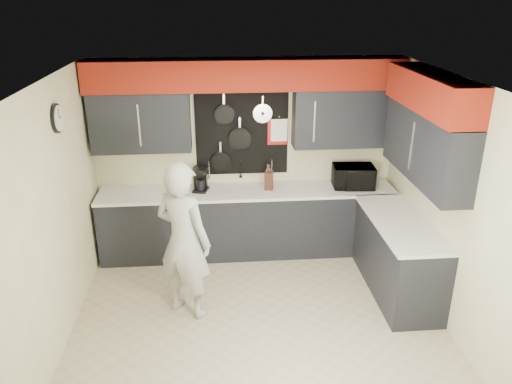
{
  "coord_description": "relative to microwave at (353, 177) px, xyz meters",
  "views": [
    {
      "loc": [
        -0.41,
        -4.64,
        3.38
      ],
      "look_at": [
        0.03,
        0.5,
        1.27
      ],
      "focal_mm": 35.0,
      "sensor_mm": 36.0,
      "label": 1
    }
  ],
  "objects": [
    {
      "name": "coffee_maker",
      "position": [
        -2.02,
        0.06,
        0.02
      ],
      "size": [
        0.22,
        0.25,
        0.32
      ],
      "rotation": [
        0.0,
        0.0,
        -0.27
      ],
      "color": "black",
      "rests_on": "base_cabinets"
    },
    {
      "name": "right_wall_assembly",
      "position": [
        0.45,
        -1.17,
        0.87
      ],
      "size": [
        0.36,
        3.5,
        2.6
      ],
      "color": "beige",
      "rests_on": "ground"
    },
    {
      "name": "back_wall_assembly",
      "position": [
        -1.4,
        0.17,
        0.94
      ],
      "size": [
        4.0,
        0.36,
        2.6
      ],
      "color": "beige",
      "rests_on": "ground"
    },
    {
      "name": "microwave",
      "position": [
        0.0,
        0.0,
        0.0
      ],
      "size": [
        0.56,
        0.4,
        0.3
      ],
      "primitive_type": "imported",
      "rotation": [
        0.0,
        0.0,
        -0.07
      ],
      "color": "black",
      "rests_on": "base_cabinets"
    },
    {
      "name": "left_wall_assembly",
      "position": [
        -3.4,
        -1.41,
        0.27
      ],
      "size": [
        0.05,
        3.5,
        2.6
      ],
      "color": "beige",
      "rests_on": "ground"
    },
    {
      "name": "person",
      "position": [
        -2.18,
        -1.3,
        -0.18
      ],
      "size": [
        0.78,
        0.71,
        1.77
      ],
      "primitive_type": "imported",
      "rotation": [
        0.0,
        0.0,
        2.57
      ],
      "color": "#AFAFAC",
      "rests_on": "ground"
    },
    {
      "name": "base_cabinets",
      "position": [
        -0.92,
        -0.3,
        -0.61
      ],
      "size": [
        3.95,
        2.2,
        0.92
      ],
      "color": "black",
      "rests_on": "ground"
    },
    {
      "name": "ground",
      "position": [
        -1.41,
        -1.43,
        -1.07
      ],
      "size": [
        4.0,
        4.0,
        0.0
      ],
      "primitive_type": "plane",
      "color": "tan",
      "rests_on": "ground"
    },
    {
      "name": "knife_block",
      "position": [
        -1.13,
        0.02,
        -0.03
      ],
      "size": [
        0.13,
        0.13,
        0.24
      ],
      "primitive_type": "cube",
      "rotation": [
        0.0,
        0.0,
        -0.19
      ],
      "color": "#3A1D12",
      "rests_on": "base_cabinets"
    },
    {
      "name": "utensil_crock",
      "position": [
        -1.14,
        0.04,
        -0.07
      ],
      "size": [
        0.12,
        0.12,
        0.15
      ],
      "primitive_type": "cylinder",
      "color": "white",
      "rests_on": "base_cabinets"
    }
  ]
}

